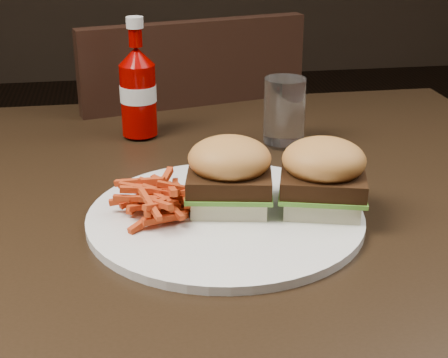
{
  "coord_description": "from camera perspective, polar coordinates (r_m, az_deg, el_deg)",
  "views": [
    {
      "loc": [
        -0.01,
        -0.83,
        1.11
      ],
      "look_at": [
        0.11,
        -0.11,
        0.8
      ],
      "focal_mm": 55.0,
      "sensor_mm": 36.0,
      "label": 1
    }
  ],
  "objects": [
    {
      "name": "plate",
      "position": [
        0.81,
        0.11,
        -3.2
      ],
      "size": [
        0.33,
        0.33,
        0.01
      ],
      "primitive_type": "cylinder",
      "color": "white",
      "rests_on": "dining_table"
    },
    {
      "name": "sandwich_half_b",
      "position": [
        0.82,
        8.11,
        -1.76
      ],
      "size": [
        0.11,
        0.1,
        0.02
      ],
      "primitive_type": "cube",
      "rotation": [
        0.0,
        0.0,
        -0.27
      ],
      "color": "beige",
      "rests_on": "plate"
    },
    {
      "name": "sandwich_half_a",
      "position": [
        0.82,
        0.45,
        -1.63
      ],
      "size": [
        0.1,
        0.1,
        0.02
      ],
      "primitive_type": "cube",
      "rotation": [
        0.0,
        0.0,
        -0.19
      ],
      "color": "beige",
      "rests_on": "plate"
    },
    {
      "name": "tumbler",
      "position": [
        1.04,
        5.04,
        5.72
      ],
      "size": [
        0.08,
        0.08,
        0.1
      ],
      "primitive_type": "cylinder",
      "rotation": [
        0.0,
        0.0,
        0.4
      ],
      "color": "white",
      "rests_on": "dining_table"
    },
    {
      "name": "fries_pile",
      "position": [
        0.8,
        -4.87,
        -1.45
      ],
      "size": [
        0.11,
        0.11,
        0.04
      ],
      "primitive_type": null,
      "rotation": [
        0.0,
        0.0,
        0.13
      ],
      "color": "#AC3818",
      "rests_on": "plate"
    },
    {
      "name": "chair_far",
      "position": [
        1.55,
        -4.76,
        -3.19
      ],
      "size": [
        0.53,
        0.53,
        0.04
      ],
      "primitive_type": "cube",
      "rotation": [
        0.0,
        0.0,
        3.38
      ],
      "color": "black",
      "rests_on": "ground"
    },
    {
      "name": "dining_table",
      "position": [
        0.92,
        -7.59,
        -1.89
      ],
      "size": [
        1.2,
        0.8,
        0.04
      ],
      "primitive_type": "cube",
      "color": "black",
      "rests_on": "ground"
    },
    {
      "name": "ketchup_bottle",
      "position": [
        1.08,
        -7.12,
        6.54
      ],
      "size": [
        0.06,
        0.06,
        0.11
      ],
      "primitive_type": "cylinder",
      "rotation": [
        0.0,
        0.0,
        -0.17
      ],
      "color": "#840100",
      "rests_on": "dining_table"
    }
  ]
}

